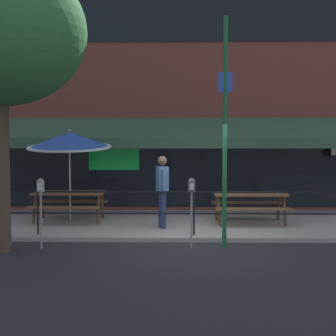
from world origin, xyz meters
The scene contains 12 objects.
ground_plane centered at (0.00, 0.00, 0.00)m, with size 120.00×120.00×0.00m, color #232326.
patio_deck centered at (0.00, 2.00, 0.05)m, with size 15.00×4.00×0.10m, color #9E998E.
restaurant_building centered at (0.00, 4.23, 4.07)m, with size 15.00×1.60×8.20m.
patio_railing centered at (0.00, 0.30, 0.80)m, with size 13.84×0.04×0.97m.
picnic_table_left centered at (-3.14, 1.99, 0.71)m, with size 1.80×1.42×0.76m.
picnic_table_centre centered at (1.46, 1.82, 0.71)m, with size 1.80×1.42×0.76m.
patio_umbrella_left centered at (-3.14, 2.11, 2.18)m, with size 2.14×2.14×2.40m.
pedestrian_walking centered at (-0.72, 1.15, 1.06)m, with size 0.32×0.61×1.71m.
parking_meter_near centered at (-3.10, -0.62, 1.15)m, with size 0.15×0.16×1.42m.
parking_meter_far centered at (-0.08, -0.54, 1.15)m, with size 0.15×0.16×1.42m.
street_sign_pole centered at (0.59, -0.45, 2.38)m, with size 0.28×0.09×4.64m.
street_tree_curbside centered at (-3.67, -0.96, 4.42)m, with size 3.33×2.99×6.16m.
Camera 1 is at (-0.37, -9.88, 2.18)m, focal length 50.00 mm.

